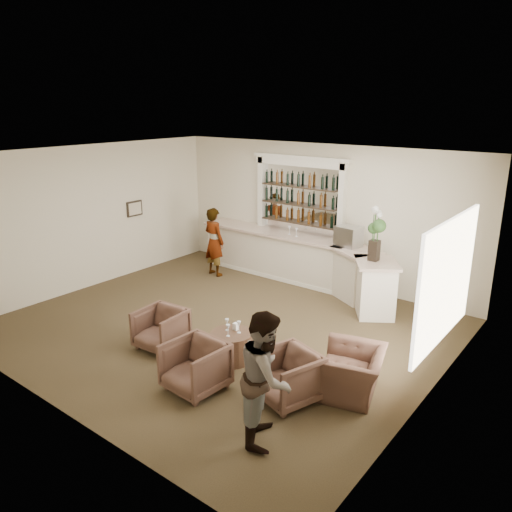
{
  "coord_description": "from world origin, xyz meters",
  "views": [
    {
      "loc": [
        5.96,
        -6.65,
        4.21
      ],
      "look_at": [
        0.12,
        0.9,
        1.25
      ],
      "focal_mm": 35.0,
      "sensor_mm": 36.0,
      "label": 1
    }
  ],
  "objects": [
    {
      "name": "armchair_left",
      "position": [
        -0.31,
        -1.31,
        0.36
      ],
      "size": [
        0.83,
        0.85,
        0.72
      ],
      "primitive_type": "imported",
      "rotation": [
        0.0,
        0.0,
        0.08
      ],
      "color": "brown",
      "rests_on": "ground"
    },
    {
      "name": "armchair_far",
      "position": [
        3.04,
        -0.55,
        0.34
      ],
      "size": [
        1.18,
        1.27,
        0.69
      ],
      "primitive_type": "imported",
      "rotation": [
        0.0,
        0.0,
        -1.28
      ],
      "color": "brown",
      "rests_on": "ground"
    },
    {
      "name": "wine_glass_bar_right",
      "position": [
        -0.55,
        3.09,
        1.25
      ],
      "size": [
        0.07,
        0.07,
        0.21
      ],
      "primitive_type": null,
      "color": "white",
      "rests_on": "bar_counter"
    },
    {
      "name": "flower_vase",
      "position": [
        1.96,
        2.41,
        1.77
      ],
      "size": [
        0.29,
        0.29,
        1.11
      ],
      "color": "black",
      "rests_on": "bar_counter"
    },
    {
      "name": "espresso_machine",
      "position": [
        1.06,
        3.03,
        1.37
      ],
      "size": [
        0.57,
        0.5,
        0.45
      ],
      "primitive_type": "cube",
      "rotation": [
        0.0,
        0.0,
        -0.13
      ],
      "color": "#ABABB0",
      "rests_on": "bar_counter"
    },
    {
      "name": "napkin_holder",
      "position": [
        0.96,
        -0.74,
        0.56
      ],
      "size": [
        0.08,
        0.08,
        0.12
      ],
      "primitive_type": "cube",
      "color": "white",
      "rests_on": "cocktail_table"
    },
    {
      "name": "sommelier",
      "position": [
        -2.21,
        2.2,
        0.86
      ],
      "size": [
        0.68,
        0.49,
        1.73
      ],
      "primitive_type": "imported",
      "rotation": [
        0.0,
        0.0,
        3.0
      ],
      "color": "gray",
      "rests_on": "ground"
    },
    {
      "name": "cocktail_table",
      "position": [
        0.98,
        -0.88,
        0.25
      ],
      "size": [
        0.71,
        0.71,
        0.5
      ],
      "primitive_type": "cylinder",
      "color": "#4C3421",
      "rests_on": "ground"
    },
    {
      "name": "wine_glass_tbl_c",
      "position": [
        1.02,
        -1.01,
        0.6
      ],
      "size": [
        0.07,
        0.07,
        0.21
      ],
      "primitive_type": null,
      "color": "white",
      "rests_on": "cocktail_table"
    },
    {
      "name": "ground",
      "position": [
        0.0,
        0.0,
        0.0
      ],
      "size": [
        8.0,
        8.0,
        0.0
      ],
      "primitive_type": "plane",
      "color": "brown",
      "rests_on": "ground"
    },
    {
      "name": "guest",
      "position": [
        2.66,
        -2.17,
        0.88
      ],
      "size": [
        1.0,
        1.08,
        1.77
      ],
      "primitive_type": "imported",
      "rotation": [
        0.0,
        0.0,
        2.07
      ],
      "color": "gray",
      "rests_on": "ground"
    },
    {
      "name": "armchair_right",
      "position": [
        2.4,
        -1.3,
        0.38
      ],
      "size": [
        1.04,
        1.06,
        0.77
      ],
      "primitive_type": "imported",
      "rotation": [
        0.0,
        0.0,
        -0.32
      ],
      "color": "brown",
      "rests_on": "ground"
    },
    {
      "name": "armchair_center",
      "position": [
        1.14,
        -1.92,
        0.39
      ],
      "size": [
        0.88,
        0.9,
        0.77
      ],
      "primitive_type": "imported",
      "rotation": [
        0.0,
        0.0,
        -0.07
      ],
      "color": "brown",
      "rests_on": "ground"
    },
    {
      "name": "wine_glass_tbl_b",
      "position": [
        1.08,
        -0.8,
        0.6
      ],
      "size": [
        0.07,
        0.07,
        0.21
      ],
      "primitive_type": null,
      "color": "white",
      "rests_on": "cocktail_table"
    },
    {
      "name": "room_shell",
      "position": [
        0.16,
        0.71,
        2.34
      ],
      "size": [
        8.04,
        7.02,
        3.32
      ],
      "color": "beige",
      "rests_on": "ground"
    },
    {
      "name": "wine_glass_tbl_a",
      "position": [
        0.86,
        -0.85,
        0.6
      ],
      "size": [
        0.07,
        0.07,
        0.21
      ],
      "primitive_type": null,
      "color": "white",
      "rests_on": "cocktail_table"
    },
    {
      "name": "bar_counter",
      "position": [
        -0.16,
        3.0,
        0.57
      ],
      "size": [
        5.72,
        1.8,
        1.14
      ],
      "color": "white",
      "rests_on": "ground"
    },
    {
      "name": "back_bar_alcove",
      "position": [
        -0.5,
        3.41,
        2.03
      ],
      "size": [
        2.64,
        0.25,
        3.0
      ],
      "color": "white",
      "rests_on": "ground"
    },
    {
      "name": "wine_glass_bar_left",
      "position": [
        -0.31,
        3.03,
        1.25
      ],
      "size": [
        0.07,
        0.07,
        0.21
      ],
      "primitive_type": null,
      "color": "white",
      "rests_on": "bar_counter"
    }
  ]
}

